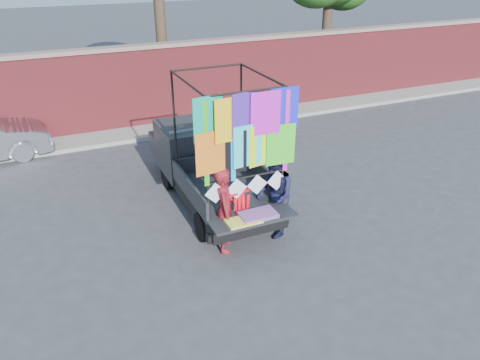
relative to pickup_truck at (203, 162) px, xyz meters
name	(u,v)px	position (x,y,z in m)	size (l,w,h in m)	color
ground	(230,232)	(-0.13, -1.91, -0.78)	(90.00, 90.00, 0.00)	#38383A
brick_wall	(144,86)	(-0.13, 5.09, 0.54)	(30.00, 0.45, 2.61)	#9C2D33
curb	(153,131)	(-0.13, 4.39, -0.72)	(30.00, 1.20, 0.12)	gray
pickup_truck	(203,162)	(0.00, 0.00, 0.00)	(1.96, 4.91, 3.09)	black
woman	(224,210)	(-0.44, -2.38, 0.08)	(0.63, 0.41, 1.73)	maroon
man	(274,195)	(0.66, -2.29, 0.11)	(0.87, 0.68, 1.78)	#161738
streamer_bundle	(245,200)	(0.00, -2.35, 0.17)	(1.00, 0.27, 0.69)	#FE0D1F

